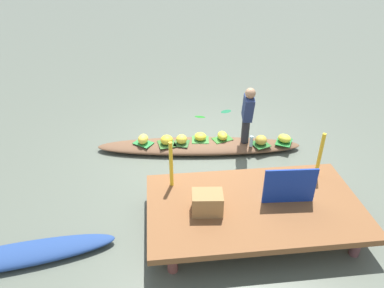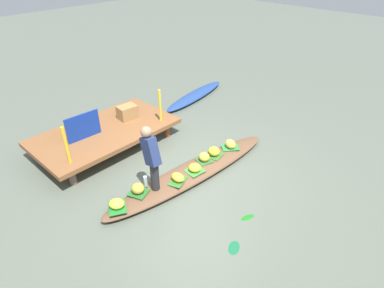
# 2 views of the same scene
# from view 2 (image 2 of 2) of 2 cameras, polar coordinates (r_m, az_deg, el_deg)

# --- Properties ---
(canal_water) EXTENTS (40.00, 40.00, 0.00)m
(canal_water) POSITION_cam_2_polar(r_m,az_deg,el_deg) (6.76, 0.16, -5.58)
(canal_water) COLOR #586053
(canal_water) RESTS_ON ground
(dock_platform) EXTENTS (3.20, 1.80, 0.43)m
(dock_platform) POSITION_cam_2_polar(r_m,az_deg,el_deg) (7.78, -15.01, 2.05)
(dock_platform) COLOR brown
(dock_platform) RESTS_ON ground
(vendor_boat) EXTENTS (4.23, 1.07, 0.19)m
(vendor_boat) POSITION_cam_2_polar(r_m,az_deg,el_deg) (6.70, 0.16, -4.95)
(vendor_boat) COLOR brown
(vendor_boat) RESTS_ON ground
(moored_boat) EXTENTS (2.76, 0.85, 0.18)m
(moored_boat) POSITION_cam_2_polar(r_m,az_deg,el_deg) (10.07, 0.59, 8.53)
(moored_boat) COLOR navy
(moored_boat) RESTS_ON ground
(leaf_mat_0) EXTENTS (0.39, 0.40, 0.01)m
(leaf_mat_0) POSITION_cam_2_polar(r_m,az_deg,el_deg) (7.05, 3.87, -1.92)
(leaf_mat_0) COLOR #35682A
(leaf_mat_0) RESTS_ON vendor_boat
(banana_bunch_0) EXTENTS (0.33, 0.34, 0.19)m
(banana_bunch_0) POSITION_cam_2_polar(r_m,az_deg,el_deg) (7.00, 3.90, -1.29)
(banana_bunch_0) COLOR yellow
(banana_bunch_0) RESTS_ON vendor_boat
(leaf_mat_1) EXTENTS (0.37, 0.38, 0.01)m
(leaf_mat_1) POSITION_cam_2_polar(r_m,az_deg,el_deg) (6.86, 2.16, -2.91)
(leaf_mat_1) COLOR #315F2D
(leaf_mat_1) RESTS_ON vendor_boat
(banana_bunch_1) EXTENTS (0.29, 0.30, 0.19)m
(banana_bunch_1) POSITION_cam_2_polar(r_m,az_deg,el_deg) (6.81, 2.17, -2.26)
(banana_bunch_1) COLOR yellow
(banana_bunch_1) RESTS_ON vendor_boat
(leaf_mat_2) EXTENTS (0.45, 0.37, 0.01)m
(leaf_mat_2) POSITION_cam_2_polar(r_m,az_deg,el_deg) (6.32, -2.49, -6.46)
(leaf_mat_2) COLOR #337029
(leaf_mat_2) RESTS_ON vendor_boat
(banana_bunch_2) EXTENTS (0.21, 0.29, 0.16)m
(banana_bunch_2) POSITION_cam_2_polar(r_m,az_deg,el_deg) (6.27, -2.51, -5.88)
(banana_bunch_2) COLOR yellow
(banana_bunch_2) RESTS_ON vendor_boat
(leaf_mat_3) EXTENTS (0.41, 0.42, 0.01)m
(leaf_mat_3) POSITION_cam_2_polar(r_m,az_deg,el_deg) (6.14, -9.37, -8.36)
(leaf_mat_3) COLOR #276628
(leaf_mat_3) RESTS_ON vendor_boat
(banana_bunch_3) EXTENTS (0.33, 0.33, 0.19)m
(banana_bunch_3) POSITION_cam_2_polar(r_m,az_deg,el_deg) (6.07, -9.45, -7.67)
(banana_bunch_3) COLOR gold
(banana_bunch_3) RESTS_ON vendor_boat
(leaf_mat_4) EXTENTS (0.44, 0.48, 0.01)m
(leaf_mat_4) POSITION_cam_2_polar(r_m,az_deg,el_deg) (5.91, -12.99, -10.76)
(leaf_mat_4) COLOR #20752C
(leaf_mat_4) RESTS_ON vendor_boat
(banana_bunch_4) EXTENTS (0.35, 0.35, 0.16)m
(banana_bunch_4) POSITION_cam_2_polar(r_m,az_deg,el_deg) (5.86, -13.08, -10.18)
(banana_bunch_4) COLOR yellow
(banana_bunch_4) RESTS_ON vendor_boat
(leaf_mat_5) EXTENTS (0.46, 0.44, 0.01)m
(leaf_mat_5) POSITION_cam_2_polar(r_m,az_deg,el_deg) (7.33, 6.72, -0.62)
(leaf_mat_5) COLOR #2A7F3B
(leaf_mat_5) RESTS_ON vendor_boat
(banana_bunch_5) EXTENTS (0.27, 0.31, 0.19)m
(banana_bunch_5) POSITION_cam_2_polar(r_m,az_deg,el_deg) (7.28, 6.77, 0.01)
(banana_bunch_5) COLOR #F9D74A
(banana_bunch_5) RESTS_ON vendor_boat
(leaf_mat_6) EXTENTS (0.38, 0.35, 0.01)m
(leaf_mat_6) POSITION_cam_2_polar(r_m,az_deg,el_deg) (6.57, 0.50, -4.71)
(leaf_mat_6) COLOR #3C8238
(leaf_mat_6) RESTS_ON vendor_boat
(banana_bunch_6) EXTENTS (0.34, 0.34, 0.16)m
(banana_bunch_6) POSITION_cam_2_polar(r_m,az_deg,el_deg) (6.52, 0.50, -4.17)
(banana_bunch_6) COLOR yellow
(banana_bunch_6) RESTS_ON vendor_boat
(vendor_person) EXTENTS (0.22, 0.42, 1.25)m
(vendor_person) POSITION_cam_2_polar(r_m,az_deg,el_deg) (5.81, -7.18, -2.04)
(vendor_person) COLOR #28282D
(vendor_person) RESTS_ON vendor_boat
(water_bottle) EXTENTS (0.07, 0.07, 0.22)m
(water_bottle) POSITION_cam_2_polar(r_m,az_deg,el_deg) (6.19, -8.17, -6.52)
(water_bottle) COLOR silver
(water_bottle) RESTS_ON vendor_boat
(market_banner) EXTENTS (0.78, 0.07, 0.58)m
(market_banner) POSITION_cam_2_polar(r_m,az_deg,el_deg) (7.41, -18.57, 2.94)
(market_banner) COLOR #143397
(market_banner) RESTS_ON dock_platform
(railing_post_west) EXTENTS (0.06, 0.06, 0.79)m
(railing_post_west) POSITION_cam_2_polar(r_m,az_deg,el_deg) (6.63, -21.21, -0.20)
(railing_post_west) COLOR yellow
(railing_post_west) RESTS_ON dock_platform
(railing_post_east) EXTENTS (0.06, 0.06, 0.79)m
(railing_post_east) POSITION_cam_2_polar(r_m,az_deg,el_deg) (7.75, -5.63, 6.75)
(railing_post_east) COLOR yellow
(railing_post_east) RESTS_ON dock_platform
(produce_crate) EXTENTS (0.47, 0.36, 0.32)m
(produce_crate) POSITION_cam_2_polar(r_m,az_deg,el_deg) (8.08, -11.29, 5.52)
(produce_crate) COLOR #9D7544
(produce_crate) RESTS_ON dock_platform
(drifting_plant_0) EXTENTS (0.29, 0.19, 0.01)m
(drifting_plant_0) POSITION_cam_2_polar(r_m,az_deg,el_deg) (5.94, 9.71, -12.58)
(drifting_plant_0) COLOR #18751A
(drifting_plant_0) RESTS_ON ground
(drifting_plant_1) EXTENTS (0.34, 0.28, 0.01)m
(drifting_plant_1) POSITION_cam_2_polar(r_m,az_deg,el_deg) (5.45, 7.38, -17.61)
(drifting_plant_1) COLOR #19643C
(drifting_plant_1) RESTS_ON ground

